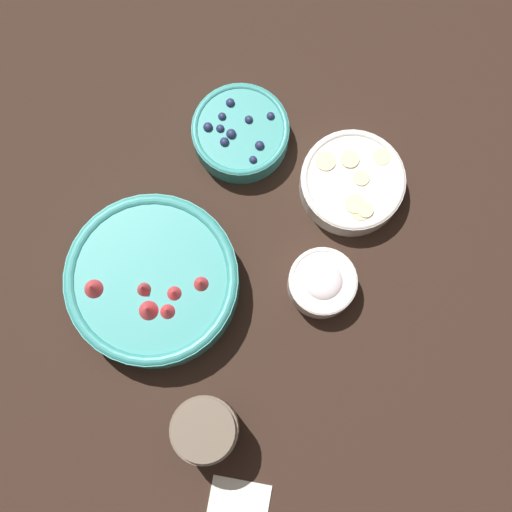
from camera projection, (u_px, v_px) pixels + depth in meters
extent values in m
plane|color=black|center=(271.00, 315.00, 1.12)|extent=(4.00, 4.00, 0.00)
cylinder|color=teal|center=(154.00, 282.00, 1.10)|extent=(0.26, 0.26, 0.07)
torus|color=teal|center=(151.00, 279.00, 1.07)|extent=(0.26, 0.26, 0.02)
cylinder|color=red|center=(152.00, 280.00, 1.08)|extent=(0.21, 0.21, 0.02)
cone|color=red|center=(148.00, 310.00, 1.05)|extent=(0.05, 0.05, 0.03)
cone|color=red|center=(143.00, 288.00, 1.06)|extent=(0.03, 0.03, 0.03)
cone|color=red|center=(174.00, 293.00, 1.06)|extent=(0.03, 0.03, 0.02)
cone|color=red|center=(167.00, 311.00, 1.05)|extent=(0.03, 0.03, 0.02)
cone|color=red|center=(92.00, 288.00, 1.06)|extent=(0.05, 0.05, 0.03)
cone|color=red|center=(201.00, 283.00, 1.06)|extent=(0.03, 0.03, 0.02)
cylinder|color=teal|center=(241.00, 134.00, 1.16)|extent=(0.16, 0.16, 0.05)
torus|color=teal|center=(240.00, 129.00, 1.14)|extent=(0.16, 0.16, 0.01)
cylinder|color=#23284C|center=(240.00, 131.00, 1.15)|extent=(0.13, 0.13, 0.01)
sphere|color=#23284C|center=(222.00, 117.00, 1.14)|extent=(0.01, 0.01, 0.01)
sphere|color=#23284C|center=(249.00, 120.00, 1.14)|extent=(0.01, 0.01, 0.01)
sphere|color=#23284C|center=(271.00, 116.00, 1.14)|extent=(0.01, 0.01, 0.01)
sphere|color=#23284C|center=(208.00, 127.00, 1.14)|extent=(0.02, 0.02, 0.02)
sphere|color=#23284C|center=(231.00, 134.00, 1.14)|extent=(0.02, 0.02, 0.02)
sphere|color=#23284C|center=(253.00, 160.00, 1.13)|extent=(0.01, 0.01, 0.01)
sphere|color=#23284C|center=(230.00, 103.00, 1.15)|extent=(0.01, 0.01, 0.01)
sphere|color=#23284C|center=(224.00, 142.00, 1.13)|extent=(0.01, 0.01, 0.01)
sphere|color=#23284C|center=(260.00, 145.00, 1.13)|extent=(0.01, 0.01, 0.01)
sphere|color=#23284C|center=(220.00, 129.00, 1.14)|extent=(0.01, 0.01, 0.01)
cylinder|color=silver|center=(352.00, 183.00, 1.15)|extent=(0.17, 0.17, 0.04)
torus|color=silver|center=(353.00, 180.00, 1.13)|extent=(0.17, 0.17, 0.01)
cylinder|color=beige|center=(353.00, 181.00, 1.13)|extent=(0.13, 0.13, 0.01)
cylinder|color=beige|center=(326.00, 161.00, 1.13)|extent=(0.03, 0.03, 0.01)
cylinder|color=beige|center=(350.00, 159.00, 1.13)|extent=(0.03, 0.03, 0.01)
cylinder|color=beige|center=(382.00, 157.00, 1.13)|extent=(0.03, 0.03, 0.00)
cylinder|color=beige|center=(365.00, 210.00, 1.11)|extent=(0.03, 0.03, 0.01)
cylinder|color=beige|center=(355.00, 204.00, 1.11)|extent=(0.03, 0.03, 0.01)
cylinder|color=beige|center=(361.00, 178.00, 1.12)|extent=(0.03, 0.03, 0.01)
cylinder|color=beige|center=(360.00, 211.00, 1.11)|extent=(0.03, 0.03, 0.00)
cylinder|color=white|center=(322.00, 283.00, 1.11)|extent=(0.11, 0.11, 0.05)
torus|color=white|center=(323.00, 281.00, 1.09)|extent=(0.11, 0.11, 0.01)
cylinder|color=white|center=(323.00, 282.00, 1.10)|extent=(0.08, 0.08, 0.01)
ellipsoid|color=white|center=(323.00, 281.00, 1.09)|extent=(0.06, 0.06, 0.03)
cylinder|color=brown|center=(206.00, 429.00, 1.04)|extent=(0.10, 0.10, 0.10)
cylinder|color=#472819|center=(206.00, 429.00, 1.05)|extent=(0.08, 0.08, 0.07)
cylinder|color=brown|center=(203.00, 431.00, 0.99)|extent=(0.09, 0.09, 0.01)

